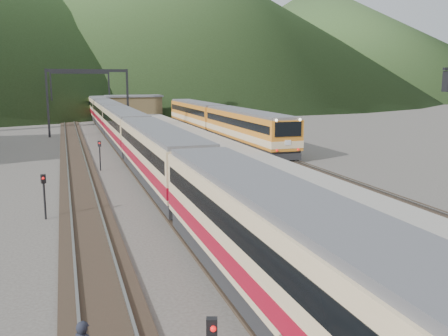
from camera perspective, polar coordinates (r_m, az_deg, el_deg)
name	(u,v)px	position (r m, az deg, el deg)	size (l,w,h in m)	color
track_main	(130,151)	(48.14, -10.72, 1.88)	(2.60, 200.00, 0.23)	black
track_far	(75,154)	(47.80, -16.67, 1.57)	(2.60, 200.00, 0.23)	black
track_second	(244,146)	(50.83, 2.26, 2.49)	(2.60, 200.00, 0.23)	black
platform	(192,147)	(47.15, -3.66, 2.40)	(8.00, 100.00, 1.00)	gray
gantry_near	(88,89)	(62.38, -15.28, 8.66)	(9.55, 0.25, 8.00)	black
gantry_far	(80,86)	(87.36, -16.09, 8.97)	(9.55, 0.25, 8.00)	black
station_shed	(134,104)	(86.17, -10.28, 7.18)	(9.40, 4.40, 3.10)	brown
hill_b	(140,10)	(241.93, -9.62, 17.36)	(220.00, 220.00, 75.00)	#2F461F
hill_c	(316,39)	(246.90, 10.52, 14.27)	(160.00, 160.00, 50.00)	#2F461F
main_train	(124,128)	(51.74, -11.33, 4.51)	(2.79, 95.83, 3.41)	beige
second_train	(218,121)	(59.09, -0.73, 5.44)	(2.85, 38.89, 3.48)	orange
short_signal_b	(100,151)	(38.77, -14.02, 1.85)	(0.26, 0.23, 2.27)	black
short_signal_c	(44,190)	(26.10, -19.88, -2.43)	(0.26, 0.23, 2.27)	black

